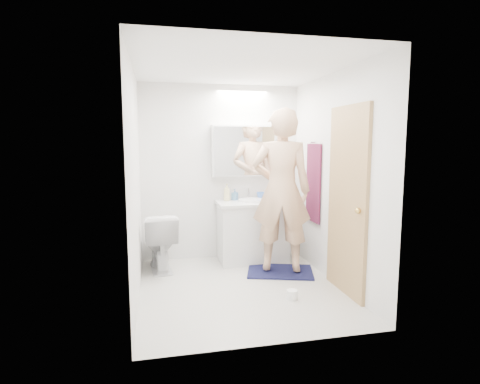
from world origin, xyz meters
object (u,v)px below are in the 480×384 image
object	(u,v)px
toilet	(160,241)
toilet_paper_roll	(292,295)
soap_bottle_b	(235,194)
vanity_cabinet	(252,233)
toothbrush_cup	(261,196)
medicine_cabinet	(243,151)
person	(281,190)
soap_bottle_a	(227,192)

from	to	relation	value
toilet	toilet_paper_roll	distance (m)	1.86
soap_bottle_b	toilet_paper_roll	bearing A→B (deg)	-79.90
vanity_cabinet	toilet_paper_roll	xyz separation A→B (m)	(0.08, -1.39, -0.34)
toothbrush_cup	toilet	bearing A→B (deg)	-168.92
toilet	medicine_cabinet	bearing A→B (deg)	-169.74
soap_bottle_b	toilet_paper_roll	distance (m)	1.81
vanity_cabinet	person	xyz separation A→B (m)	(0.22, -0.57, 0.65)
soap_bottle_a	vanity_cabinet	bearing A→B (deg)	-24.91
toilet	soap_bottle_b	size ratio (longest dim) A/B	4.65
vanity_cabinet	toothbrush_cup	bearing A→B (deg)	44.91
vanity_cabinet	soap_bottle_a	size ratio (longest dim) A/B	3.83
person	toothbrush_cup	world-z (taller)	person
vanity_cabinet	soap_bottle_b	size ratio (longest dim) A/B	5.68
person	soap_bottle_b	xyz separation A→B (m)	(-0.42, 0.75, -0.14)
medicine_cabinet	toilet	xyz separation A→B (m)	(-1.17, -0.33, -1.13)
soap_bottle_a	toothbrush_cup	distance (m)	0.49
toothbrush_cup	toilet_paper_roll	xyz separation A→B (m)	(-0.08, -1.55, -0.82)
toilet	vanity_cabinet	bearing A→B (deg)	179.99
person	toothbrush_cup	distance (m)	0.75
toothbrush_cup	soap_bottle_b	bearing A→B (deg)	176.86
soap_bottle_a	person	bearing A→B (deg)	-52.90
toilet_paper_roll	person	bearing A→B (deg)	80.11
person	toothbrush_cup	xyz separation A→B (m)	(-0.06, 0.73, -0.16)
soap_bottle_a	soap_bottle_b	xyz separation A→B (m)	(0.12, 0.03, -0.04)
soap_bottle_a	toilet_paper_roll	size ratio (longest dim) A/B	2.13
toilet	person	world-z (taller)	person
toilet	toothbrush_cup	size ratio (longest dim) A/B	6.59
vanity_cabinet	soap_bottle_a	distance (m)	0.65
toilet_paper_roll	soap_bottle_b	bearing A→B (deg)	100.10
vanity_cabinet	soap_bottle_b	xyz separation A→B (m)	(-0.20, 0.18, 0.51)
vanity_cabinet	toothbrush_cup	distance (m)	0.53
soap_bottle_b	medicine_cabinet	bearing A→B (deg)	13.25
toilet	soap_bottle_a	bearing A→B (deg)	-169.24
vanity_cabinet	medicine_cabinet	size ratio (longest dim) A/B	1.02
toilet_paper_roll	soap_bottle_a	bearing A→B (deg)	104.52
vanity_cabinet	person	size ratio (longest dim) A/B	0.46
person	toilet	bearing A→B (deg)	-0.02
soap_bottle_b	toothbrush_cup	distance (m)	0.37
toothbrush_cup	vanity_cabinet	bearing A→B (deg)	-135.09
medicine_cabinet	person	size ratio (longest dim) A/B	0.45
person	toothbrush_cup	bearing A→B (deg)	-68.12
vanity_cabinet	medicine_cabinet	distance (m)	1.13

